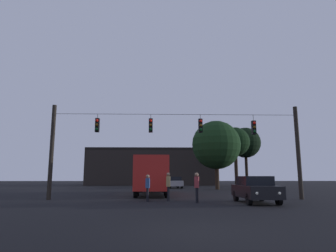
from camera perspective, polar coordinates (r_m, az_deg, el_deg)
name	(u,v)px	position (r m, az deg, el deg)	size (l,w,h in m)	color
ground_plane	(170,191)	(33.00, 0.36, -12.31)	(168.00, 168.00, 0.00)	black
overhead_signal_span	(176,144)	(20.33, 1.59, -3.42)	(17.07, 0.44, 6.36)	black
city_bus	(152,172)	(26.11, -3.09, -8.87)	(2.68, 11.03, 3.00)	#B21E19
car_near_right	(255,189)	(18.25, 16.33, -11.48)	(1.85, 4.36, 1.52)	black
car_far_left	(174,182)	(40.56, 1.16, -10.71)	(2.30, 4.49, 1.52)	#99999E
pedestrian_crossing_left	(197,186)	(17.67, 5.53, -11.30)	(0.32, 0.41, 1.72)	black
pedestrian_crossing_center	(148,186)	(18.63, -3.91, -11.44)	(0.26, 0.38, 1.62)	black
pedestrian_crossing_right	(168,185)	(19.32, 0.07, -11.14)	(0.28, 0.39, 1.76)	black
corner_building	(151,167)	(58.02, -3.34, -7.91)	(22.87, 10.98, 6.66)	black
tree_left_silhouette	(216,145)	(37.34, 9.22, -3.61)	(5.98, 5.98, 8.39)	#2D2116
tree_behind_building	(245,143)	(52.53, 14.59, -3.15)	(5.15, 5.15, 9.84)	black
tree_right_far	(235,142)	(46.86, 12.74, -3.04)	(4.44, 4.44, 9.04)	black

